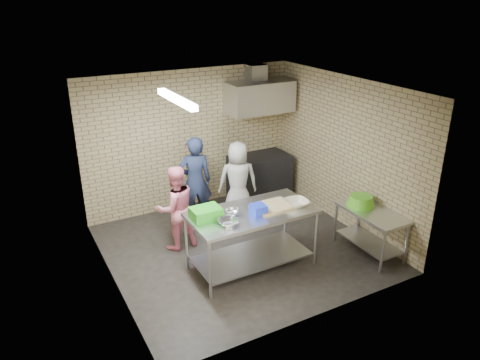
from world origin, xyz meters
name	(u,v)px	position (x,y,z in m)	size (l,w,h in m)	color
floor	(240,248)	(0.00, 0.00, 0.00)	(4.20, 4.20, 0.00)	black
ceiling	(241,88)	(0.00, 0.00, 2.70)	(4.20, 4.20, 0.00)	black
back_wall	(191,140)	(0.00, 2.00, 1.35)	(4.20, 0.06, 2.70)	tan
front_wall	(319,227)	(0.00, -2.00, 1.35)	(4.20, 0.06, 2.70)	tan
left_wall	(106,201)	(-2.10, 0.00, 1.35)	(0.06, 4.00, 2.70)	tan
right_wall	(344,153)	(2.10, 0.00, 1.35)	(0.06, 4.00, 2.70)	tan
prep_table	(252,239)	(-0.11, -0.55, 0.48)	(1.91, 0.95, 0.95)	silver
side_counter	(369,232)	(1.80, -1.10, 0.38)	(0.60, 1.20, 0.75)	silver
stove	(260,177)	(1.35, 1.65, 0.45)	(1.20, 0.70, 0.90)	black
range_hood	(260,97)	(1.35, 1.70, 2.10)	(1.30, 0.60, 0.60)	silver
hood_duct	(256,72)	(1.35, 1.85, 2.55)	(0.35, 0.30, 0.30)	#A5A8AD
wall_shelf	(267,103)	(1.65, 1.89, 1.92)	(0.80, 0.20, 0.04)	#3F2B19
fluorescent_fixture	(176,99)	(-1.00, 0.00, 2.64)	(0.10, 1.25, 0.08)	white
green_crate	(206,213)	(-0.81, -0.43, 1.04)	(0.42, 0.32, 0.17)	green
blue_tub	(258,209)	(-0.06, -0.65, 1.02)	(0.21, 0.21, 0.14)	blue
cutting_board	(272,206)	(0.24, -0.57, 0.97)	(0.58, 0.45, 0.03)	tan
mixing_bowl_a	(228,222)	(-0.61, -0.75, 0.99)	(0.30, 0.30, 0.07)	silver
mixing_bowl_b	(233,212)	(-0.41, -0.50, 0.99)	(0.23, 0.23, 0.07)	silver
ceramic_bowl	(296,203)	(0.59, -0.70, 1.00)	(0.37, 0.37, 0.09)	beige
green_basin	(361,201)	(1.78, -0.85, 0.83)	(0.46, 0.46, 0.17)	#59C626
bottle_green	(274,97)	(1.80, 1.89, 2.02)	(0.06, 0.06, 0.15)	green
man_navy	(195,181)	(-0.28, 1.19, 0.84)	(0.61, 0.40, 1.67)	#151B34
woman_pink	(176,208)	(-0.90, 0.57, 0.72)	(0.70, 0.55, 1.44)	pink
woman_white	(238,180)	(0.52, 1.05, 0.75)	(0.73, 0.48, 1.49)	silver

